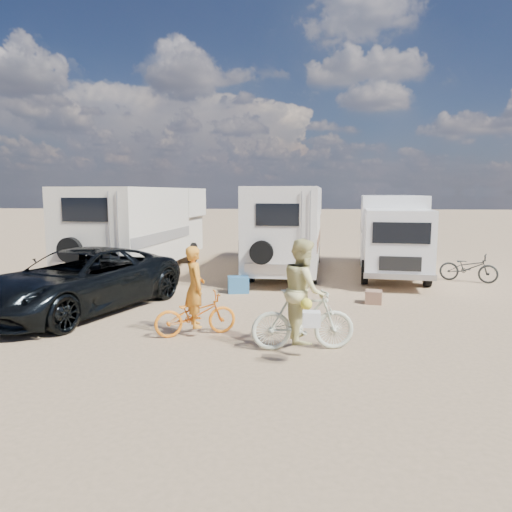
# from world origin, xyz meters

# --- Properties ---
(ground) EXTENTS (140.00, 140.00, 0.00)m
(ground) POSITION_xyz_m (0.00, 0.00, 0.00)
(ground) COLOR tan
(ground) RESTS_ON ground
(rv_main) EXTENTS (2.76, 7.50, 2.97)m
(rv_main) POSITION_xyz_m (0.31, 7.22, 1.48)
(rv_main) COLOR white
(rv_main) RESTS_ON ground
(rv_left) EXTENTS (3.25, 7.69, 2.96)m
(rv_left) POSITION_xyz_m (-4.87, 6.85, 1.48)
(rv_left) COLOR silver
(rv_left) RESTS_ON ground
(box_truck) EXTENTS (2.88, 6.54, 2.69)m
(box_truck) POSITION_xyz_m (3.83, 6.72, 1.34)
(box_truck) COLOR white
(box_truck) RESTS_ON ground
(dark_suv) EXTENTS (4.22, 5.85, 1.48)m
(dark_suv) POSITION_xyz_m (-4.58, 1.11, 0.74)
(dark_suv) COLOR black
(dark_suv) RESTS_ON ground
(bike_man) EXTENTS (1.70, 1.12, 0.84)m
(bike_man) POSITION_xyz_m (-1.47, -0.56, 0.42)
(bike_man) COLOR orange
(bike_man) RESTS_ON ground
(bike_woman) EXTENTS (1.89, 0.76, 1.11)m
(bike_woman) POSITION_xyz_m (0.61, -1.29, 0.55)
(bike_woman) COLOR beige
(bike_woman) RESTS_ON ground
(rider_man) EXTENTS (0.57, 0.68, 1.59)m
(rider_man) POSITION_xyz_m (-1.47, -0.56, 0.80)
(rider_man) COLOR orange
(rider_man) RESTS_ON ground
(rider_woman) EXTENTS (0.80, 0.97, 1.83)m
(rider_woman) POSITION_xyz_m (0.61, -1.29, 0.91)
(rider_woman) COLOR #D8CF85
(rider_woman) RESTS_ON ground
(bike_parked) EXTENTS (1.80, 1.29, 0.90)m
(bike_parked) POSITION_xyz_m (5.99, 5.60, 0.45)
(bike_parked) COLOR black
(bike_parked) RESTS_ON ground
(cooler) EXTENTS (0.64, 0.52, 0.46)m
(cooler) POSITION_xyz_m (-1.07, 3.45, 0.23)
(cooler) COLOR #2F6795
(cooler) RESTS_ON ground
(crate) EXTENTS (0.49, 0.49, 0.33)m
(crate) POSITION_xyz_m (2.50, 2.41, 0.16)
(crate) COLOR #865F49
(crate) RESTS_ON ground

